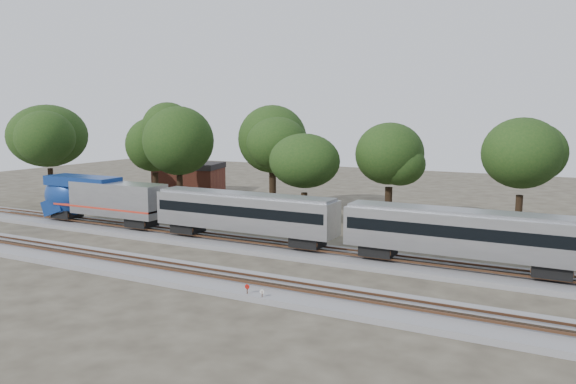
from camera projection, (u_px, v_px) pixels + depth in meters
name	position (u px, v px, depth m)	size (l,w,h in m)	color
ground	(222.00, 265.00, 43.87)	(160.00, 160.00, 0.00)	#383328
track_far	(261.00, 246.00, 49.11)	(160.00, 5.00, 0.73)	slate
track_near	(191.00, 275.00, 40.33)	(160.00, 5.00, 0.73)	slate
switch_stand_red	(247.00, 290.00, 35.58)	(0.32, 0.06, 1.02)	#512D19
switch_stand_white	(262.00, 294.00, 34.95)	(0.28, 0.08, 0.89)	#512D19
switch_lever	(269.00, 301.00, 34.99)	(0.50, 0.30, 0.30)	#512D19
brick_building	(189.00, 178.00, 83.46)	(10.70, 8.74, 4.47)	brown
tree_0	(48.00, 136.00, 70.77)	(9.07, 9.07, 12.79)	black
tree_1	(154.00, 145.00, 71.30)	(7.96, 7.96, 11.22)	black
tree_2	(179.00, 141.00, 65.47)	(8.71, 8.71, 12.28)	black
tree_3	(272.00, 139.00, 66.94)	(8.84, 8.84, 12.46)	black
tree_4	(304.00, 161.00, 56.34)	(7.13, 7.13, 10.06)	black
tree_5	(390.00, 154.00, 58.18)	(7.73, 7.73, 10.90)	black
tree_6	(522.00, 153.00, 50.11)	(8.36, 8.36, 11.79)	black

